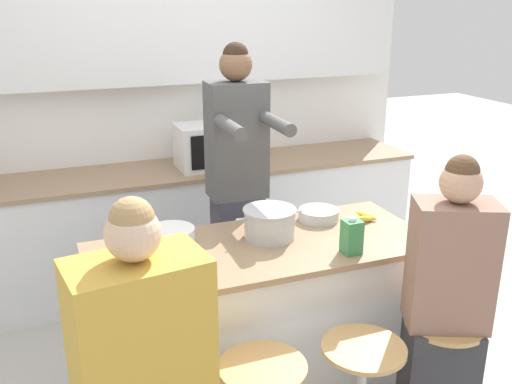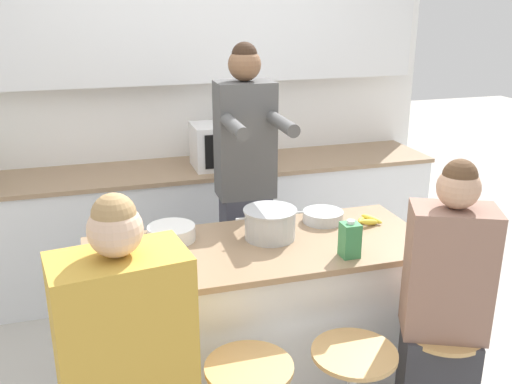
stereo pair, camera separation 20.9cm
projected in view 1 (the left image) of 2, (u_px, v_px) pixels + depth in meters
name	position (u px, v px, depth m)	size (l,w,h in m)	color
wall_back	(171.00, 69.00, 4.11)	(3.75, 0.22, 2.70)	white
back_counter	(187.00, 225.00, 4.21)	(3.48, 0.62, 0.88)	silver
kitchen_island	(261.00, 324.00, 2.91)	(1.67, 0.70, 0.89)	black
bar_stool_rightmost	(439.00, 378.00, 2.67)	(0.38, 0.38, 0.64)	tan
person_cooking	(238.00, 196.00, 3.39)	(0.35, 0.60, 1.80)	#383842
person_seated_near	(444.00, 321.00, 2.56)	(0.41, 0.37, 1.43)	#333338
cooking_pot	(270.00, 223.00, 2.83)	(0.35, 0.27, 0.15)	#B7BABC
fruit_bowl	(319.00, 215.00, 3.07)	(0.22, 0.22, 0.06)	#B7BABC
mixing_bowl_steel	(171.00, 236.00, 2.78)	(0.24, 0.24, 0.07)	white
coffee_cup_near	(134.00, 266.00, 2.47)	(0.11, 0.08, 0.08)	#4C7099
banana_bunch	(363.00, 217.00, 3.05)	(0.16, 0.12, 0.05)	yellow
juice_carton	(352.00, 237.00, 2.66)	(0.08, 0.08, 0.18)	#38844C
microwave	(213.00, 146.00, 4.05)	(0.51, 0.33, 0.31)	white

